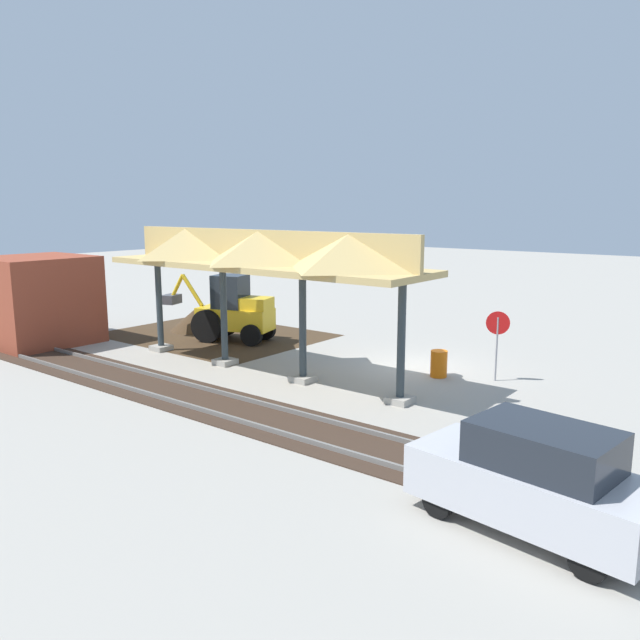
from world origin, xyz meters
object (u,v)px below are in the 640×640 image
at_px(traffic_barrel, 439,364).
at_px(brick_utility_building, 38,300).
at_px(stop_sign, 498,331).
at_px(distant_parked_car, 533,479).
at_px(backhoe, 232,311).

bearing_deg(traffic_barrel, brick_utility_building, 19.36).
bearing_deg(stop_sign, distant_parked_car, 116.05).
relative_size(stop_sign, traffic_barrel, 2.58).
bearing_deg(distant_parked_car, stop_sign, -63.95).
relative_size(brick_utility_building, traffic_barrel, 4.37).
relative_size(backhoe, distant_parked_car, 1.17).
xyz_separation_m(distant_parked_car, traffic_barrel, (6.05, -8.18, -0.53)).
bearing_deg(distant_parked_car, traffic_barrel, -53.53).
height_order(stop_sign, traffic_barrel, stop_sign).
bearing_deg(stop_sign, traffic_barrel, 22.40).
bearing_deg(backhoe, stop_sign, -175.28).
distance_m(brick_utility_building, distant_parked_car, 21.94).
bearing_deg(brick_utility_building, stop_sign, -160.34).
xyz_separation_m(brick_utility_building, distant_parked_car, (-21.76, 2.66, -0.83)).
relative_size(brick_utility_building, distant_parked_car, 0.90).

